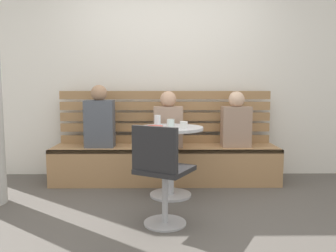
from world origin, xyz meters
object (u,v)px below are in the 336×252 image
at_px(person_child_left, 168,122).
at_px(cup_ceramic_white, 184,125).
at_px(white_chair, 161,172).
at_px(person_adult, 100,119).
at_px(booth_bench, 165,164).
at_px(plate_small, 155,126).
at_px(person_child_middle, 236,122).
at_px(cup_glass_short, 171,123).
at_px(cup_water_clear, 157,120).
at_px(cafe_table, 171,148).

relative_size(person_child_left, cup_ceramic_white, 8.31).
relative_size(white_chair, cup_ceramic_white, 10.63).
bearing_deg(person_adult, white_chair, -60.58).
height_order(booth_bench, plate_small, plate_small).
bearing_deg(booth_bench, plate_small, -102.20).
xyz_separation_m(white_chair, person_child_middle, (0.88, 1.34, 0.27)).
bearing_deg(cup_glass_short, cup_water_clear, 131.03).
distance_m(booth_bench, person_child_middle, 0.99).
xyz_separation_m(cafe_table, person_child_left, (-0.02, 0.51, 0.22)).
height_order(person_child_middle, cup_glass_short, person_child_middle).
xyz_separation_m(cup_glass_short, cup_ceramic_white, (0.13, -0.13, -0.01)).
relative_size(booth_bench, white_chair, 3.18).
distance_m(cafe_table, white_chair, 0.81).
xyz_separation_m(cafe_table, plate_small, (-0.17, 0.02, 0.23)).
distance_m(person_child_middle, cup_water_clear, 1.00).
distance_m(white_chair, cup_glass_short, 0.88).
relative_size(person_adult, person_child_middle, 1.12).
relative_size(cafe_table, cup_ceramic_white, 9.25).
relative_size(white_chair, cup_water_clear, 7.73).
bearing_deg(person_adult, cup_ceramic_white, -33.51).
bearing_deg(person_child_middle, cup_glass_short, -146.49).
height_order(booth_bench, white_chair, white_chair).
relative_size(cup_glass_short, cup_ceramic_white, 1.00).
distance_m(person_adult, cup_glass_short, 0.98).
bearing_deg(person_child_middle, cup_ceramic_white, -135.19).
bearing_deg(person_adult, cup_glass_short, -31.12).
bearing_deg(cup_glass_short, person_child_left, 92.32).
bearing_deg(white_chair, cup_glass_short, 83.63).
xyz_separation_m(person_child_left, cup_ceramic_white, (0.15, -0.63, 0.04)).
xyz_separation_m(cafe_table, white_chair, (-0.09, -0.81, -0.05)).
distance_m(person_child_left, plate_small, 0.51).
xyz_separation_m(white_chair, person_adult, (-0.74, 1.32, 0.31)).
bearing_deg(white_chair, person_adult, 119.42).
bearing_deg(cup_water_clear, cafe_table, -50.65).
distance_m(cafe_table, plate_small, 0.28).
relative_size(person_child_middle, cup_ceramic_white, 8.28).
height_order(booth_bench, cafe_table, cafe_table).
height_order(white_chair, cup_ceramic_white, white_chair).
xyz_separation_m(cup_water_clear, cup_glass_short, (0.14, -0.16, -0.02)).
bearing_deg(plate_small, white_chair, -84.75).
height_order(cup_glass_short, cup_ceramic_white, cup_glass_short).
height_order(person_child_left, cup_glass_short, person_child_left).
bearing_deg(cup_ceramic_white, person_child_left, 103.29).
xyz_separation_m(booth_bench, cup_water_clear, (-0.09, -0.36, 0.57)).
distance_m(cafe_table, cup_glass_short, 0.26).
bearing_deg(cup_ceramic_white, person_adult, 146.49).
bearing_deg(plate_small, cafe_table, -6.26).
bearing_deg(plate_small, booth_bench, 77.80).
distance_m(person_child_left, cup_ceramic_white, 0.65).
xyz_separation_m(person_adult, person_child_middle, (1.63, 0.02, -0.04)).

